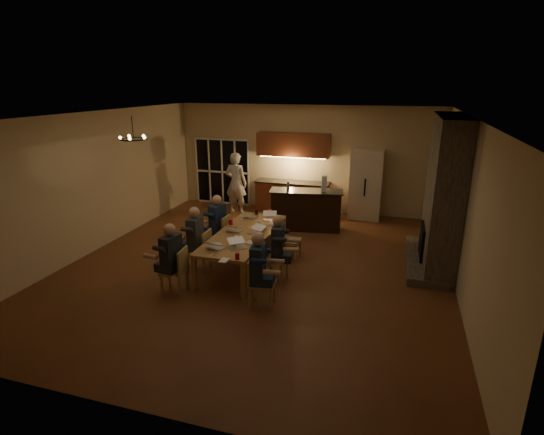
{
  "coord_description": "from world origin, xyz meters",
  "views": [
    {
      "loc": [
        2.73,
        -8.05,
        3.81
      ],
      "look_at": [
        0.23,
        0.3,
        1.03
      ],
      "focal_mm": 28.0,
      "sensor_mm": 36.0,
      "label": 1
    }
  ],
  "objects_px": {
    "can_cola": "(256,212)",
    "bar_bottle": "(288,186)",
    "laptop_e": "(250,213)",
    "chair_right_mid": "(275,259)",
    "dining_table": "(244,249)",
    "standing_person": "(236,183)",
    "chair_left_far": "(219,234)",
    "bar_blender": "(324,184)",
    "person_right_mid": "(278,248)",
    "mug_mid": "(258,223)",
    "can_right": "(265,227)",
    "plate_far": "(274,223)",
    "laptop_f": "(270,215)",
    "chair_right_far": "(290,240)",
    "person_left_far": "(218,224)",
    "chair_right_near": "(262,283)",
    "plate_near": "(252,242)",
    "chair_left_mid": "(199,250)",
    "mug_back": "(242,218)",
    "bar_island": "(306,210)",
    "mug_front": "(236,238)",
    "person_left_near": "(172,259)",
    "laptop_a": "(216,242)",
    "refrigerator": "(366,185)",
    "laptop_d": "(255,229)",
    "person_left_mid": "(196,239)",
    "can_silver": "(235,242)",
    "person_right_near": "(258,270)",
    "laptop_c": "(234,226)",
    "redcup_near": "(237,256)",
    "redcup_far": "(270,212)"
  },
  "relations": [
    {
      "from": "laptop_f",
      "to": "chair_right_far",
      "type": "bearing_deg",
      "value": -46.92
    },
    {
      "from": "chair_left_mid",
      "to": "person_right_mid",
      "type": "xyz_separation_m",
      "value": [
        1.73,
        -0.0,
        0.24
      ]
    },
    {
      "from": "chair_right_far",
      "to": "laptop_e",
      "type": "distance_m",
      "value": 1.25
    },
    {
      "from": "chair_right_far",
      "to": "can_right",
      "type": "distance_m",
      "value": 0.7
    },
    {
      "from": "laptop_e",
      "to": "chair_left_far",
      "type": "bearing_deg",
      "value": 58.16
    },
    {
      "from": "standing_person",
      "to": "plate_near",
      "type": "distance_m",
      "value": 4.57
    },
    {
      "from": "laptop_c",
      "to": "person_left_mid",
      "type": "bearing_deg",
      "value": 41.19
    },
    {
      "from": "chair_left_mid",
      "to": "mug_back",
      "type": "bearing_deg",
      "value": 158.92
    },
    {
      "from": "laptop_f",
      "to": "mug_mid",
      "type": "bearing_deg",
      "value": -122.79
    },
    {
      "from": "chair_right_mid",
      "to": "laptop_f",
      "type": "distance_m",
      "value": 1.67
    },
    {
      "from": "person_left_mid",
      "to": "bar_bottle",
      "type": "distance_m",
      "value": 3.38
    },
    {
      "from": "person_right_mid",
      "to": "bar_bottle",
      "type": "bearing_deg",
      "value": 2.31
    },
    {
      "from": "person_right_mid",
      "to": "laptop_e",
      "type": "relative_size",
      "value": 4.31
    },
    {
      "from": "standing_person",
      "to": "mug_mid",
      "type": "xyz_separation_m",
      "value": [
        1.71,
        -3.03,
        -0.13
      ]
    },
    {
      "from": "person_left_near",
      "to": "bar_blender",
      "type": "bearing_deg",
      "value": 163.13
    },
    {
      "from": "can_right",
      "to": "plate_far",
      "type": "xyz_separation_m",
      "value": [
        0.07,
        0.47,
        -0.05
      ]
    },
    {
      "from": "person_left_near",
      "to": "redcup_near",
      "type": "xyz_separation_m",
      "value": [
        1.22,
        0.21,
        0.12
      ]
    },
    {
      "from": "laptop_e",
      "to": "redcup_near",
      "type": "distance_m",
      "value": 2.54
    },
    {
      "from": "chair_left_far",
      "to": "can_right",
      "type": "bearing_deg",
      "value": 79.68
    },
    {
      "from": "person_right_near",
      "to": "person_right_mid",
      "type": "xyz_separation_m",
      "value": [
        0.05,
        1.08,
        0.0
      ]
    },
    {
      "from": "mug_back",
      "to": "bar_blender",
      "type": "height_order",
      "value": "bar_blender"
    },
    {
      "from": "person_left_near",
      "to": "laptop_e",
      "type": "xyz_separation_m",
      "value": [
        0.6,
        2.67,
        0.17
      ]
    },
    {
      "from": "chair_left_mid",
      "to": "laptop_f",
      "type": "relative_size",
      "value": 2.78
    },
    {
      "from": "laptop_e",
      "to": "can_right",
      "type": "bearing_deg",
      "value": 144.28
    },
    {
      "from": "bar_bottle",
      "to": "bar_blender",
      "type": "bearing_deg",
      "value": 7.36
    },
    {
      "from": "person_left_far",
      "to": "mug_mid",
      "type": "height_order",
      "value": "person_left_far"
    },
    {
      "from": "bar_island",
      "to": "bar_bottle",
      "type": "relative_size",
      "value": 8.04
    },
    {
      "from": "chair_right_near",
      "to": "plate_near",
      "type": "height_order",
      "value": "chair_right_near"
    },
    {
      "from": "mug_back",
      "to": "person_left_far",
      "type": "bearing_deg",
      "value": -151.02
    },
    {
      "from": "laptop_d",
      "to": "redcup_far",
      "type": "height_order",
      "value": "laptop_d"
    },
    {
      "from": "chair_left_mid",
      "to": "laptop_d",
      "type": "xyz_separation_m",
      "value": [
        1.09,
        0.51,
        0.42
      ]
    },
    {
      "from": "mug_mid",
      "to": "can_right",
      "type": "relative_size",
      "value": 0.83
    },
    {
      "from": "dining_table",
      "to": "standing_person",
      "type": "xyz_separation_m",
      "value": [
        -1.59,
        3.62,
        0.56
      ]
    },
    {
      "from": "laptop_e",
      "to": "bar_blender",
      "type": "height_order",
      "value": "bar_blender"
    },
    {
      "from": "refrigerator",
      "to": "chair_right_near",
      "type": "relative_size",
      "value": 2.25
    },
    {
      "from": "plate_near",
      "to": "chair_right_near",
      "type": "bearing_deg",
      "value": -62.32
    },
    {
      "from": "mug_front",
      "to": "mug_back",
      "type": "distance_m",
      "value": 1.36
    },
    {
      "from": "chair_right_far",
      "to": "person_left_far",
      "type": "bearing_deg",
      "value": 98.37
    },
    {
      "from": "chair_right_mid",
      "to": "person_left_far",
      "type": "xyz_separation_m",
      "value": [
        -1.7,
        1.04,
        0.24
      ]
    },
    {
      "from": "laptop_e",
      "to": "chair_right_mid",
      "type": "bearing_deg",
      "value": 140.76
    },
    {
      "from": "person_left_mid",
      "to": "can_silver",
      "type": "relative_size",
      "value": 11.5
    },
    {
      "from": "person_left_far",
      "to": "laptop_a",
      "type": "distance_m",
      "value": 1.66
    },
    {
      "from": "person_left_near",
      "to": "mug_mid",
      "type": "bearing_deg",
      "value": 164.42
    },
    {
      "from": "laptop_f",
      "to": "can_cola",
      "type": "distance_m",
      "value": 0.53
    },
    {
      "from": "laptop_e",
      "to": "refrigerator",
      "type": "bearing_deg",
      "value": -111.99
    },
    {
      "from": "person_left_near",
      "to": "mug_back",
      "type": "height_order",
      "value": "person_left_near"
    },
    {
      "from": "chair_right_near",
      "to": "person_left_near",
      "type": "distance_m",
      "value": 1.78
    },
    {
      "from": "can_cola",
      "to": "bar_bottle",
      "type": "bearing_deg",
      "value": 71.51
    },
    {
      "from": "person_left_mid",
      "to": "plate_near",
      "type": "bearing_deg",
      "value": 86.81
    },
    {
      "from": "refrigerator",
      "to": "bar_island",
      "type": "xyz_separation_m",
      "value": [
        -1.43,
        -1.47,
        -0.46
      ]
    }
  ]
}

